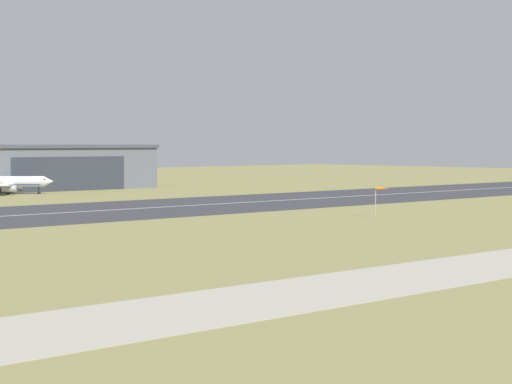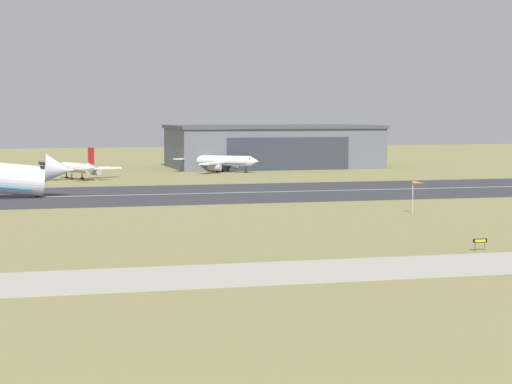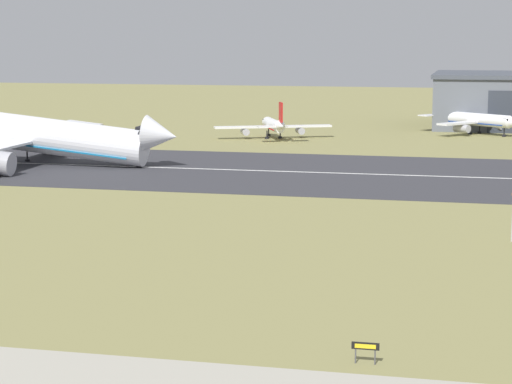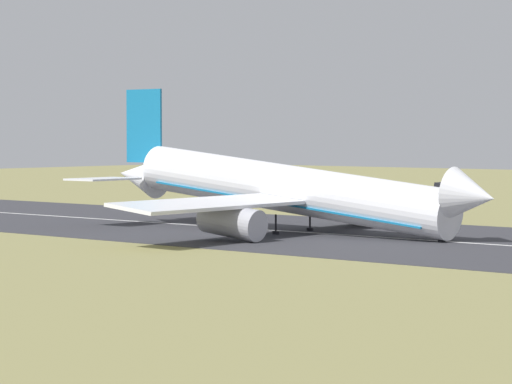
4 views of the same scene
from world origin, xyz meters
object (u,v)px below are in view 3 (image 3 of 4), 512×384
at_px(airplane_parked_centre, 274,125).
at_px(runway_sign, 365,348).
at_px(airplane_parked_west, 474,120).
at_px(airplane_landing, 13,133).

height_order(airplane_parked_centre, runway_sign, airplane_parked_centre).
relative_size(airplane_parked_west, runway_sign, 12.26).
relative_size(airplane_parked_west, airplane_parked_centre, 0.96).
relative_size(airplane_landing, airplane_parked_centre, 2.53).
xyz_separation_m(airplane_landing, airplane_parked_west, (72.62, 68.38, -2.10)).
bearing_deg(airplane_parked_west, airplane_parked_centre, -153.75).
height_order(airplane_landing, airplane_parked_west, airplane_landing).
bearing_deg(airplane_parked_centre, airplane_landing, -124.07).
xyz_separation_m(airplane_parked_west, runway_sign, (-4.49, -155.21, -1.94)).
distance_m(airplane_landing, airplane_parked_west, 99.76).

